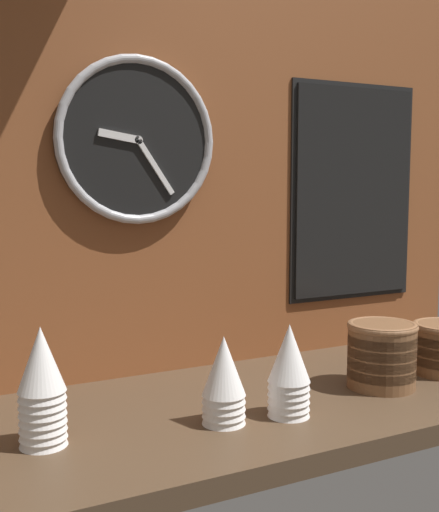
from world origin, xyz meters
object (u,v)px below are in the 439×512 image
Objects in this scene: wall_clock at (137,140)px; bowl_stack_right at (382,353)px; cup_stack_center at (224,380)px; cup_stack_left at (42,387)px; menu_board at (353,192)px; cup_stack_center_right at (289,370)px.

bowl_stack_right is at bearing -34.71° from wall_clock.
wall_clock is (-0.04, 0.33, 0.44)m from cup_stack_center.
bowl_stack_right is (0.71, -0.02, -0.03)m from cup_stack_left.
cup_stack_left is at bearing 178.43° from bowl_stack_right.
bowl_stack_right is at bearing -118.12° from menu_board.
cup_stack_left is 1.36× the size of bowl_stack_right.
wall_clock is at bearing -179.15° from menu_board.
wall_clock is at bearing 96.45° from cup_stack_center.
menu_board is at bearing 31.24° from cup_stack_center.
cup_stack_left is at bearing -161.63° from menu_board.
menu_board is (0.16, 0.31, 0.33)m from bowl_stack_right.
menu_board is at bearing 61.88° from bowl_stack_right.
cup_stack_left is at bearing 170.59° from cup_stack_center_right.
bowl_stack_right is at bearing 11.11° from cup_stack_center_right.
wall_clock is (0.27, 0.28, 0.42)m from cup_stack_left.
cup_stack_center is 0.40m from bowl_stack_right.
cup_stack_left reaches higher than bowl_stack_right.
cup_stack_center is 0.55m from wall_clock.
cup_stack_center_right is 1.18× the size of bowl_stack_right.
menu_board is (0.56, 0.34, 0.33)m from cup_stack_center.
cup_stack_center_right is 0.48× the size of wall_clock.
wall_clock is (-0.16, 0.35, 0.44)m from cup_stack_center_right.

